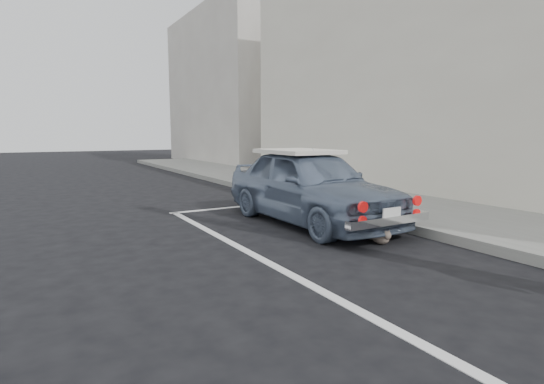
{
  "coord_description": "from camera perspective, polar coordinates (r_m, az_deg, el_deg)",
  "views": [
    {
      "loc": [
        -3.38,
        -1.71,
        1.58
      ],
      "look_at": [
        -0.38,
        3.5,
        0.75
      ],
      "focal_mm": 28.0,
      "sensor_mm": 36.0,
      "label": 1
    }
  ],
  "objects": [
    {
      "name": "ground",
      "position": [
        4.11,
        31.7,
        -16.01
      ],
      "size": [
        80.0,
        80.0,
        0.0
      ],
      "primitive_type": "plane",
      "color": "black",
      "rests_on": "ground"
    },
    {
      "name": "sidewalk",
      "position": [
        7.71,
        30.06,
        -4.48
      ],
      "size": [
        2.8,
        40.0,
        0.15
      ],
      "primitive_type": "cube",
      "color": "slate",
      "rests_on": "ground"
    },
    {
      "name": "shop_building",
      "position": [
        11.43,
        30.47,
        16.42
      ],
      "size": [
        3.5,
        18.0,
        7.0
      ],
      "color": "beige",
      "rests_on": "ground"
    },
    {
      "name": "building_far",
      "position": [
        23.91,
        -5.97,
        13.64
      ],
      "size": [
        3.5,
        10.0,
        8.0
      ],
      "primitive_type": "cube",
      "color": "#AEA79E",
      "rests_on": "ground"
    },
    {
      "name": "pline_front",
      "position": [
        9.22,
        -4.61,
        -2.0
      ],
      "size": [
        3.0,
        0.12,
        0.01
      ],
      "primitive_type": "cube",
      "color": "silver",
      "rests_on": "ground"
    },
    {
      "name": "pline_side",
      "position": [
        5.55,
        -2.13,
        -8.64
      ],
      "size": [
        0.12,
        7.0,
        0.01
      ],
      "primitive_type": "cube",
      "color": "silver",
      "rests_on": "ground"
    },
    {
      "name": "retro_coupe",
      "position": [
        7.53,
        5.14,
        0.91
      ],
      "size": [
        1.6,
        3.92,
        1.33
      ],
      "rotation": [
        0.0,
        0.0,
        0.01
      ],
      "color": "slate",
      "rests_on": "ground"
    },
    {
      "name": "cat",
      "position": [
        6.32,
        14.49,
        -5.87
      ],
      "size": [
        0.21,
        0.44,
        0.23
      ],
      "rotation": [
        0.0,
        0.0,
        -0.04
      ],
      "color": "#6A5E51",
      "rests_on": "ground"
    }
  ]
}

